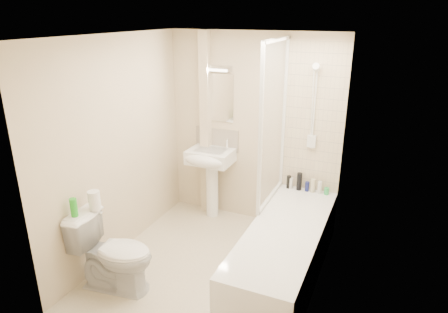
% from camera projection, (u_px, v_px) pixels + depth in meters
% --- Properties ---
extents(floor, '(2.50, 2.50, 0.00)m').
position_uv_depth(floor, '(211.00, 267.00, 4.31)').
color(floor, beige).
rests_on(floor, ground).
extents(wall_back, '(2.20, 0.02, 2.40)m').
position_uv_depth(wall_back, '(253.00, 131.00, 4.97)').
color(wall_back, beige).
rests_on(wall_back, ground).
extents(wall_left, '(0.02, 2.50, 2.40)m').
position_uv_depth(wall_left, '(118.00, 149.00, 4.31)').
color(wall_left, beige).
rests_on(wall_left, ground).
extents(wall_right, '(0.02, 2.50, 2.40)m').
position_uv_depth(wall_right, '(323.00, 182.00, 3.48)').
color(wall_right, beige).
rests_on(wall_right, ground).
extents(ceiling, '(2.20, 2.50, 0.02)m').
position_uv_depth(ceiling, '(207.00, 36.00, 3.49)').
color(ceiling, white).
rests_on(ceiling, wall_back).
extents(tile_back, '(0.70, 0.01, 1.75)m').
position_uv_depth(tile_back, '(314.00, 120.00, 4.60)').
color(tile_back, beige).
rests_on(tile_back, wall_back).
extents(tile_right, '(0.01, 2.10, 1.75)m').
position_uv_depth(tile_right, '(328.00, 150.00, 3.58)').
color(tile_right, beige).
rests_on(tile_right, wall_right).
extents(pipe_boxing, '(0.12, 0.12, 2.40)m').
position_uv_depth(pipe_boxing, '(206.00, 127.00, 5.16)').
color(pipe_boxing, beige).
rests_on(pipe_boxing, ground).
extents(splashback, '(0.60, 0.02, 0.30)m').
position_uv_depth(splashback, '(217.00, 139.00, 5.21)').
color(splashback, beige).
rests_on(splashback, wall_back).
extents(mirror, '(0.46, 0.01, 0.60)m').
position_uv_depth(mirror, '(217.00, 98.00, 5.02)').
color(mirror, white).
rests_on(mirror, wall_back).
extents(strip_light, '(0.42, 0.07, 0.07)m').
position_uv_depth(strip_light, '(216.00, 68.00, 4.87)').
color(strip_light, silver).
rests_on(strip_light, wall_back).
extents(bathtub, '(0.70, 2.10, 0.55)m').
position_uv_depth(bathtub, '(284.00, 250.00, 4.10)').
color(bathtub, white).
rests_on(bathtub, ground).
extents(shower_screen, '(0.04, 0.92, 1.80)m').
position_uv_depth(shower_screen, '(274.00, 123.00, 4.35)').
color(shower_screen, white).
rests_on(shower_screen, bathtub).
extents(shower_fixture, '(0.10, 0.16, 0.99)m').
position_uv_depth(shower_fixture, '(314.00, 110.00, 4.53)').
color(shower_fixture, white).
rests_on(shower_fixture, wall_back).
extents(pedestal_sink, '(0.56, 0.50, 1.07)m').
position_uv_depth(pedestal_sink, '(210.00, 165.00, 5.11)').
color(pedestal_sink, white).
rests_on(pedestal_sink, ground).
extents(bottle_black_a, '(0.05, 0.05, 0.16)m').
position_uv_depth(bottle_black_a, '(289.00, 182.00, 4.90)').
color(bottle_black_a, black).
rests_on(bottle_black_a, bathtub).
extents(bottle_white_a, '(0.05, 0.05, 0.14)m').
position_uv_depth(bottle_white_a, '(291.00, 183.00, 4.89)').
color(bottle_white_a, silver).
rests_on(bottle_white_a, bathtub).
extents(bottle_black_b, '(0.06, 0.06, 0.22)m').
position_uv_depth(bottle_black_b, '(299.00, 181.00, 4.84)').
color(bottle_black_b, black).
rests_on(bottle_black_b, bathtub).
extents(bottle_blue, '(0.05, 0.05, 0.12)m').
position_uv_depth(bottle_blue, '(307.00, 186.00, 4.82)').
color(bottle_blue, navy).
rests_on(bottle_blue, bathtub).
extents(bottle_cream, '(0.05, 0.05, 0.17)m').
position_uv_depth(bottle_cream, '(313.00, 186.00, 4.78)').
color(bottle_cream, beige).
rests_on(bottle_cream, bathtub).
extents(bottle_white_b, '(0.05, 0.05, 0.15)m').
position_uv_depth(bottle_white_b, '(320.00, 187.00, 4.76)').
color(bottle_white_b, silver).
rests_on(bottle_white_b, bathtub).
extents(bottle_green, '(0.06, 0.06, 0.08)m').
position_uv_depth(bottle_green, '(327.00, 191.00, 4.74)').
color(bottle_green, green).
rests_on(bottle_green, bathtub).
extents(toilet, '(0.65, 0.89, 0.79)m').
position_uv_depth(toilet, '(114.00, 252.00, 3.87)').
color(toilet, white).
rests_on(toilet, ground).
extents(toilet_roll_lower, '(0.11, 0.11, 0.09)m').
position_uv_depth(toilet_roll_lower, '(95.00, 205.00, 3.86)').
color(toilet_roll_lower, white).
rests_on(toilet_roll_lower, toilet).
extents(toilet_roll_upper, '(0.12, 0.12, 0.10)m').
position_uv_depth(toilet_roll_upper, '(94.00, 196.00, 3.83)').
color(toilet_roll_upper, white).
rests_on(toilet_roll_upper, toilet_roll_lower).
extents(green_bottle, '(0.07, 0.07, 0.18)m').
position_uv_depth(green_bottle, '(74.00, 208.00, 3.70)').
color(green_bottle, green).
rests_on(green_bottle, toilet).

